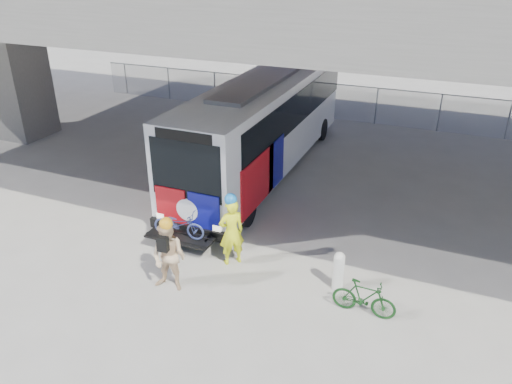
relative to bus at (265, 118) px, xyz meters
The scene contains 7 objects.
ground 5.36m from the bus, 66.07° to the right, with size 160.00×160.00×0.00m, color #9E9991.
bus is the anchor object (origin of this frame).
chainlink_fence 7.79m from the bus, 75.06° to the left, with size 30.00×0.06×30.00m.
bollard 8.21m from the bus, 54.66° to the right, with size 0.28×0.28×1.09m.
cyclist_hivis 6.83m from the bus, 75.95° to the right, with size 0.84×0.84×2.15m.
cyclist_tan 8.34m from the bus, 85.18° to the right, with size 0.98×0.79×2.09m.
bike_parked 9.30m from the bus, 53.18° to the right, with size 0.44×1.54×0.93m, color #133D16.
Camera 1 is at (4.79, -12.63, 7.93)m, focal length 35.00 mm.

